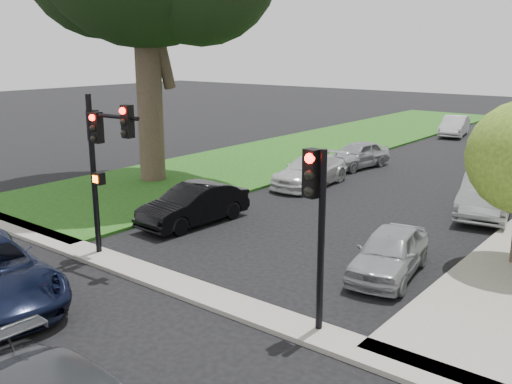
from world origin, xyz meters
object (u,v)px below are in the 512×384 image
Objects in this scene: car_parked_7 at (357,155)px; car_parked_0 at (389,252)px; car_parked_1 at (488,193)px; car_parked_9 at (454,126)px; car_parked_6 at (310,171)px; car_parked_2 at (512,180)px; car_parked_5 at (194,205)px; traffic_signal_secondary at (316,207)px; traffic_signal_main at (101,148)px.

car_parked_0 is at bearing -49.48° from car_parked_7.
car_parked_9 is at bearing 102.31° from car_parked_1.
car_parked_9 is (-0.23, 18.86, 0.03)m from car_parked_6.
car_parked_7 reaches higher than car_parked_2.
car_parked_9 is (-7.91, 18.61, -0.10)m from car_parked_1.
car_parked_2 is 13.47m from car_parked_5.
traffic_signal_secondary is 1.01× the size of car_parked_7.
car_parked_1 is 1.01× the size of car_parked_2.
traffic_signal_secondary is (7.25, -0.04, -0.47)m from traffic_signal_main.
traffic_signal_main reaches higher than traffic_signal_secondary.
traffic_signal_main is at bearing 179.69° from traffic_signal_secondary.
car_parked_2 is at bearing 89.69° from traffic_signal_secondary.
car_parked_9 is at bearing 98.38° from car_parked_7.
traffic_signal_main is at bearing -79.51° from car_parked_7.
traffic_signal_main is at bearing -99.61° from car_parked_9.
car_parked_2 is 17.10m from car_parked_9.
car_parked_1 is 1.15× the size of car_parked_5.
car_parked_9 is (0.03, 14.01, 0.02)m from car_parked_7.
car_parked_9 reaches higher than car_parked_2.
traffic_signal_main is 14.01m from car_parked_1.
car_parked_1 is at bearing -21.58° from car_parked_7.
car_parked_7 is (-0.56, 16.25, -2.62)m from traffic_signal_main.
car_parked_1 is 1.21× the size of car_parked_7.
car_parked_9 is (-0.53, 30.26, -2.60)m from traffic_signal_main.
car_parked_7 is at bearing 115.62° from traffic_signal_secondary.
traffic_signal_main is 1.03× the size of car_parked_6.
car_parked_9 is (-7.78, 30.30, -2.14)m from traffic_signal_secondary.
traffic_signal_secondary is at bearing -97.97° from car_parked_0.
car_parked_2 is (0.21, 11.11, 0.02)m from car_parked_0.
car_parked_5 is at bearing 169.92° from car_parked_0.
car_parked_9 is at bearing 113.37° from car_parked_2.
car_parked_1 reaches higher than car_parked_7.
car_parked_2 is (7.33, 15.07, -2.63)m from traffic_signal_main.
car_parked_6 is 1.08× the size of car_parked_9.
traffic_signal_main is 0.99× the size of car_parked_2.
car_parked_7 is at bearing -100.74° from car_parked_9.
car_parked_5 is at bearing 95.00° from traffic_signal_main.
car_parked_5 is at bearing -128.74° from car_parked_2.
car_parked_9 is at bearing 87.40° from car_parked_6.
car_parked_2 is 1.13× the size of car_parked_9.
traffic_signal_main is 16.47m from car_parked_7.
traffic_signal_main is 8.57m from car_parked_0.
car_parked_5 is 7.40m from car_parked_6.
car_parked_0 is at bearing -95.08° from car_parked_2.
car_parked_1 is at bearing 47.70° from car_parked_5.
car_parked_1 is at bearing -93.22° from car_parked_2.
car_parked_9 is (-7.86, 15.19, 0.03)m from car_parked_2.
car_parked_5 is at bearing -145.99° from car_parked_1.
car_parked_0 is 11.11m from car_parked_2.
car_parked_9 reaches higher than car_parked_0.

